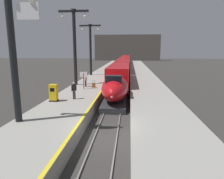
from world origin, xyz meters
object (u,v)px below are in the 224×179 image
highspeed_train_main (124,64)px  passenger_near_edge (86,79)px  ticket_machine_yellow (54,93)px  rolling_suitcase (94,85)px  departure_info_board (84,77)px  station_column_far (90,45)px  station_column_mid (75,41)px  station_column_near (13,41)px  passenger_mid_platform (74,89)px

highspeed_train_main → passenger_near_edge: highspeed_train_main is taller
ticket_machine_yellow → rolling_suitcase: bearing=70.8°
highspeed_train_main → rolling_suitcase: bearing=-95.8°
departure_info_board → passenger_near_edge: bearing=94.3°
ticket_machine_yellow → station_column_far: bearing=91.0°
station_column_mid → station_column_far: 11.16m
station_column_far → departure_info_board: station_column_far is taller
rolling_suitcase → highspeed_train_main: bearing=84.2°
rolling_suitcase → departure_info_board: 1.93m
station_column_near → station_column_mid: size_ratio=0.86×
highspeed_train_main → departure_info_board: 30.84m
ticket_machine_yellow → highspeed_train_main: bearing=81.4°
passenger_near_edge → passenger_mid_platform: (0.34, -6.83, 0.00)m
station_column_far → departure_info_board: size_ratio=4.45×
station_column_mid → departure_info_board: size_ratio=4.71×
rolling_suitcase → ticket_machine_yellow: size_ratio=0.61×
passenger_near_edge → rolling_suitcase: (1.18, -0.56, -0.69)m
passenger_mid_platform → ticket_machine_yellow: bearing=-149.8°
passenger_near_edge → rolling_suitcase: bearing=-25.4°
passenger_near_edge → rolling_suitcase: 1.47m
highspeed_train_main → ticket_machine_yellow: 37.15m
station_column_far → ticket_machine_yellow: station_column_far is taller
station_column_far → rolling_suitcase: (2.88, -13.24, -5.35)m
station_column_near → ticket_machine_yellow: size_ratio=5.39×
highspeed_train_main → station_column_far: size_ratio=8.09×
highspeed_train_main → station_column_mid: bearing=-102.2°
station_column_far → passenger_mid_platform: (2.04, -19.51, -4.67)m
station_column_mid → station_column_far: size_ratio=1.06×
departure_info_board → station_column_mid: bearing=120.0°
highspeed_train_main → passenger_near_edge: size_ratio=45.17×
passenger_near_edge → departure_info_board: (0.12, -1.65, 0.52)m
passenger_near_edge → ticket_machine_yellow: passenger_near_edge is taller
departure_info_board → station_column_near: bearing=-98.6°
passenger_mid_platform → departure_info_board: (-0.22, 5.18, 0.52)m
rolling_suitcase → departure_info_board: bearing=-134.1°
station_column_far → highspeed_train_main: bearing=70.0°
station_column_near → station_column_far: size_ratio=0.91×
highspeed_train_main → station_column_far: bearing=-110.0°
station_column_far → rolling_suitcase: size_ratio=9.61×
passenger_mid_platform → station_column_mid: bearing=103.8°
passenger_near_edge → departure_info_board: 1.73m
rolling_suitcase → ticket_machine_yellow: (-2.53, -7.26, 0.44)m
passenger_near_edge → rolling_suitcase: passenger_near_edge is taller
station_column_near → passenger_mid_platform: size_ratio=5.10×
station_column_far → departure_info_board: bearing=-82.7°
ticket_machine_yellow → departure_info_board: bearing=76.5°
highspeed_train_main → station_column_mid: size_ratio=7.64×
highspeed_train_main → ticket_machine_yellow: (-5.55, -36.73, -0.18)m
highspeed_train_main → rolling_suitcase: (-3.02, -29.47, -0.61)m
station_column_near → departure_info_board: (1.77, 11.70, -3.81)m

